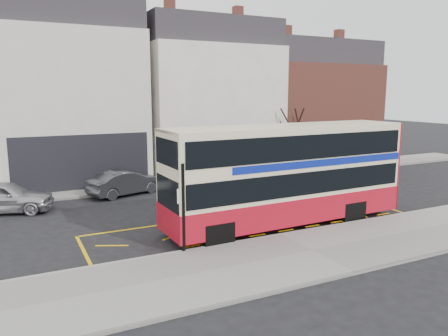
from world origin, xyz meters
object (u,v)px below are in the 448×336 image
bus_stop_post (184,199)px  car_grey (126,182)px  double_decker_bus (287,173)px  car_white (335,166)px  car_silver (3,197)px  street_tree_right (290,116)px

bus_stop_post → car_grey: size_ratio=0.74×
double_decker_bus → car_white: double_decker_bus is taller
car_silver → car_white: 19.59m
car_grey → car_white: (13.66, -0.90, 0.00)m
car_silver → street_tree_right: (17.61, 2.63, 3.14)m
car_silver → car_white: size_ratio=0.93×
double_decker_bus → car_silver: 12.99m
car_white → street_tree_right: bearing=34.1°
bus_stop_post → street_tree_right: size_ratio=0.53×
car_silver → car_grey: car_silver is taller
car_white → street_tree_right: size_ratio=0.82×
car_grey → double_decker_bus: bearing=-169.3°
double_decker_bus → street_tree_right: (7.00, 9.98, 1.68)m
bus_stop_post → street_tree_right: street_tree_right is taller
car_silver → car_grey: size_ratio=1.06×
car_silver → car_white: (19.59, 0.13, -0.06)m
car_grey → street_tree_right: (11.67, 1.60, 3.20)m
bus_stop_post → car_white: 16.59m
double_decker_bus → car_grey: 9.72m
double_decker_bus → street_tree_right: 12.31m
bus_stop_post → car_white: bus_stop_post is taller
double_decker_bus → car_grey: size_ratio=2.56×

